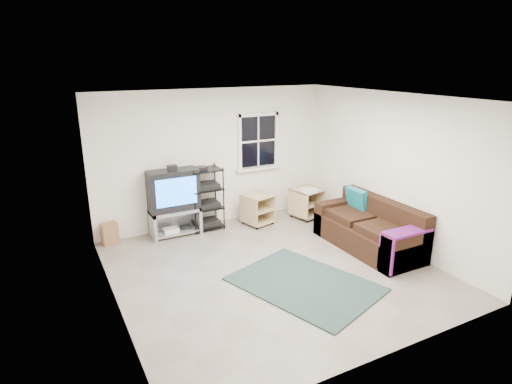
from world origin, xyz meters
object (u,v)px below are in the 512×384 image
side_table_left (256,208)px  sofa (370,230)px  av_rack (206,202)px  side_table_right (305,201)px  tv_unit (174,197)px

side_table_left → sofa: (1.19, -1.91, -0.00)m
av_rack → side_table_right: av_rack is taller
av_rack → side_table_right: 2.06m
side_table_right → av_rack: bearing=170.0°
tv_unit → av_rack: (0.61, 0.01, -0.20)m
side_table_left → av_rack: bearing=167.8°
tv_unit → side_table_right: (2.63, -0.35, -0.38)m
tv_unit → side_table_left: bearing=-7.3°
av_rack → side_table_right: (2.02, -0.36, -0.18)m
sofa → av_rack: bearing=135.6°
av_rack → side_table_left: bearing=-12.2°
av_rack → tv_unit: bearing=-179.4°
side_table_right → side_table_left: bearing=172.0°
side_table_right → sofa: sofa is taller
side_table_left → sofa: sofa is taller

